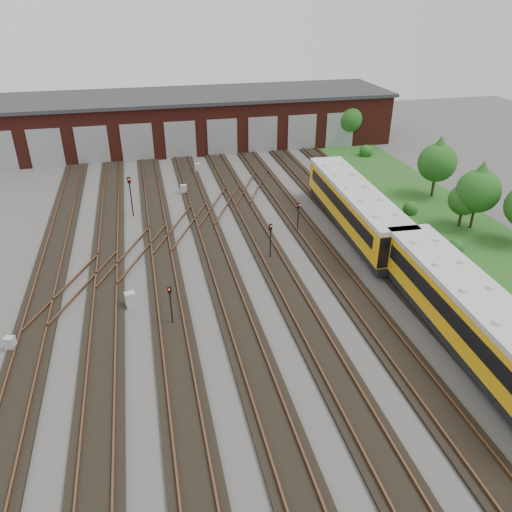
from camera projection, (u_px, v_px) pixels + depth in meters
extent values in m
plane|color=#44413F|center=(270.00, 316.00, 31.07)|extent=(120.00, 120.00, 0.00)
cube|color=black|center=(30.00, 347.00, 28.20)|extent=(2.40, 70.00, 0.18)
cube|color=brown|center=(16.00, 347.00, 27.97)|extent=(0.10, 70.00, 0.15)
cube|color=brown|center=(43.00, 343.00, 28.26)|extent=(0.10, 70.00, 0.15)
cube|color=black|center=(103.00, 337.00, 29.00)|extent=(2.40, 70.00, 0.18)
cube|color=brown|center=(90.00, 337.00, 28.78)|extent=(0.10, 70.00, 0.15)
cube|color=brown|center=(116.00, 333.00, 29.07)|extent=(0.10, 70.00, 0.15)
cube|color=black|center=(173.00, 328.00, 29.81)|extent=(2.40, 70.00, 0.18)
cube|color=brown|center=(160.00, 327.00, 29.59)|extent=(0.10, 70.00, 0.15)
cube|color=brown|center=(184.00, 324.00, 29.88)|extent=(0.10, 70.00, 0.15)
cube|color=black|center=(238.00, 319.00, 30.62)|extent=(2.40, 70.00, 0.18)
cube|color=brown|center=(227.00, 318.00, 30.40)|extent=(0.10, 70.00, 0.15)
cube|color=brown|center=(249.00, 315.00, 30.69)|extent=(0.10, 70.00, 0.15)
cube|color=black|center=(300.00, 310.00, 31.43)|extent=(2.40, 70.00, 0.18)
cube|color=brown|center=(289.00, 310.00, 31.21)|extent=(0.10, 70.00, 0.15)
cube|color=brown|center=(311.00, 307.00, 31.50)|extent=(0.10, 70.00, 0.15)
cube|color=black|center=(359.00, 302.00, 32.24)|extent=(2.40, 70.00, 0.18)
cube|color=brown|center=(349.00, 302.00, 32.02)|extent=(0.10, 70.00, 0.15)
cube|color=brown|center=(370.00, 299.00, 32.31)|extent=(0.10, 70.00, 0.15)
cube|color=black|center=(415.00, 295.00, 33.05)|extent=(2.40, 70.00, 0.18)
cube|color=brown|center=(406.00, 294.00, 32.83)|extent=(0.10, 70.00, 0.15)
cube|color=brown|center=(426.00, 291.00, 33.12)|extent=(0.10, 70.00, 0.15)
cube|color=black|center=(469.00, 287.00, 33.86)|extent=(2.40, 70.00, 0.18)
cube|color=brown|center=(460.00, 287.00, 33.63)|extent=(0.10, 70.00, 0.15)
cube|color=brown|center=(479.00, 284.00, 33.93)|extent=(0.10, 70.00, 0.15)
cube|color=brown|center=(135.00, 253.00, 37.90)|extent=(5.40, 9.62, 0.15)
cube|color=brown|center=(182.00, 226.00, 42.14)|extent=(5.40, 9.62, 0.15)
cube|color=brown|center=(221.00, 205.00, 46.37)|extent=(5.40, 9.62, 0.15)
cube|color=brown|center=(75.00, 286.00, 33.66)|extent=(5.40, 9.62, 0.15)
cube|color=brown|center=(253.00, 186.00, 50.61)|extent=(5.40, 9.62, 0.15)
cube|color=#4E1A13|center=(191.00, 121.00, 63.93)|extent=(50.00, 12.00, 6.00)
cube|color=#303033|center=(190.00, 95.00, 62.43)|extent=(51.00, 12.50, 0.40)
cube|color=gray|center=(46.00, 148.00, 55.71)|extent=(3.60, 0.12, 4.40)
cube|color=gray|center=(92.00, 146.00, 56.72)|extent=(3.60, 0.12, 4.40)
cube|color=gray|center=(137.00, 143.00, 57.73)|extent=(3.60, 0.12, 4.40)
cube|color=gray|center=(181.00, 140.00, 58.74)|extent=(3.60, 0.12, 4.40)
cube|color=gray|center=(222.00, 138.00, 59.75)|extent=(3.60, 0.12, 4.40)
cube|color=gray|center=(263.00, 135.00, 60.76)|extent=(3.60, 0.12, 4.40)
cube|color=gray|center=(302.00, 133.00, 61.78)|extent=(3.60, 0.12, 4.40)
cube|color=gray|center=(340.00, 130.00, 62.79)|extent=(3.60, 0.12, 4.40)
cube|color=#1C4A18|center=(451.00, 222.00, 43.47)|extent=(8.00, 55.00, 0.05)
cube|color=black|center=(466.00, 337.00, 28.10)|extent=(3.40, 16.84, 0.67)
cube|color=yellow|center=(471.00, 314.00, 27.36)|extent=(3.74, 16.86, 2.45)
cube|color=beige|center=(477.00, 293.00, 26.70)|extent=(3.85, 16.87, 0.33)
cube|color=black|center=(447.00, 313.00, 27.00)|extent=(0.81, 14.71, 0.95)
cube|color=black|center=(497.00, 307.00, 27.47)|extent=(0.81, 14.71, 0.95)
cube|color=black|center=(353.00, 223.00, 41.82)|extent=(3.40, 16.84, 0.67)
cube|color=yellow|center=(355.00, 205.00, 41.08)|extent=(3.74, 16.86, 2.45)
cube|color=beige|center=(356.00, 189.00, 40.41)|extent=(3.85, 16.87, 0.33)
cube|color=black|center=(338.00, 203.00, 40.71)|extent=(0.81, 14.71, 0.95)
cube|color=black|center=(372.00, 201.00, 41.18)|extent=(0.81, 14.71, 0.95)
cylinder|color=black|center=(171.00, 309.00, 29.72)|extent=(0.09, 0.09, 2.26)
cube|color=black|center=(169.00, 290.00, 29.08)|extent=(0.23, 0.17, 0.43)
sphere|color=red|center=(169.00, 290.00, 28.97)|extent=(0.10, 0.10, 0.10)
cylinder|color=black|center=(131.00, 200.00, 43.94)|extent=(0.11, 0.11, 3.11)
cube|color=black|center=(129.00, 180.00, 43.07)|extent=(0.29, 0.20, 0.54)
sphere|color=red|center=(129.00, 179.00, 42.93)|extent=(0.13, 0.13, 0.13)
cylinder|color=black|center=(270.00, 245.00, 37.03)|extent=(0.09, 0.09, 2.42)
cube|color=black|center=(271.00, 227.00, 36.35)|extent=(0.24, 0.15, 0.47)
sphere|color=red|center=(271.00, 226.00, 36.23)|extent=(0.11, 0.11, 0.11)
cylinder|color=black|center=(298.00, 220.00, 41.17)|extent=(0.09, 0.09, 2.17)
cube|color=black|center=(299.00, 206.00, 40.56)|extent=(0.26, 0.20, 0.45)
sphere|color=red|center=(299.00, 205.00, 40.44)|extent=(0.11, 0.11, 0.11)
cube|color=#AAADAF|center=(10.00, 344.00, 27.93)|extent=(0.65, 0.59, 0.89)
cube|color=#AAADAF|center=(184.00, 189.00, 49.28)|extent=(0.67, 0.62, 0.91)
cube|color=#AAADAF|center=(130.00, 300.00, 31.71)|extent=(0.74, 0.66, 1.05)
cube|color=#AAADAF|center=(197.00, 168.00, 55.07)|extent=(0.69, 0.61, 1.01)
cube|color=#AAADAF|center=(331.00, 189.00, 49.43)|extent=(0.56, 0.49, 0.86)
cylinder|color=#2E2015|center=(347.00, 138.00, 64.52)|extent=(0.22, 0.22, 1.84)
sphere|color=#174D16|center=(348.00, 119.00, 63.36)|extent=(3.57, 3.57, 3.57)
cone|color=#174D16|center=(349.00, 108.00, 62.75)|extent=(3.06, 3.06, 2.55)
cylinder|color=#2E2015|center=(433.00, 187.00, 48.42)|extent=(0.25, 0.25, 1.86)
sphere|color=#174D16|center=(437.00, 163.00, 47.25)|extent=(3.62, 3.62, 3.62)
cone|color=#174D16|center=(440.00, 149.00, 46.63)|extent=(3.10, 3.10, 2.59)
cylinder|color=#2E2015|center=(472.00, 218.00, 41.97)|extent=(0.21, 0.21, 1.83)
sphere|color=#174D16|center=(478.00, 191.00, 40.82)|extent=(3.56, 3.56, 3.56)
cone|color=#174D16|center=(482.00, 176.00, 40.21)|extent=(3.05, 3.05, 2.54)
cylinder|color=#2E2015|center=(460.00, 219.00, 42.41)|extent=(0.23, 0.23, 1.33)
sphere|color=#174D16|center=(464.00, 200.00, 41.57)|extent=(2.58, 2.58, 2.58)
cone|color=#174D16|center=(466.00, 190.00, 41.14)|extent=(2.21, 2.21, 1.84)
sphere|color=#174D16|center=(456.00, 245.00, 38.16)|extent=(1.30, 1.30, 1.30)
sphere|color=#174D16|center=(411.00, 207.00, 44.80)|extent=(1.35, 1.35, 1.35)
sphere|color=#174D16|center=(366.00, 150.00, 60.29)|extent=(1.58, 1.58, 1.58)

